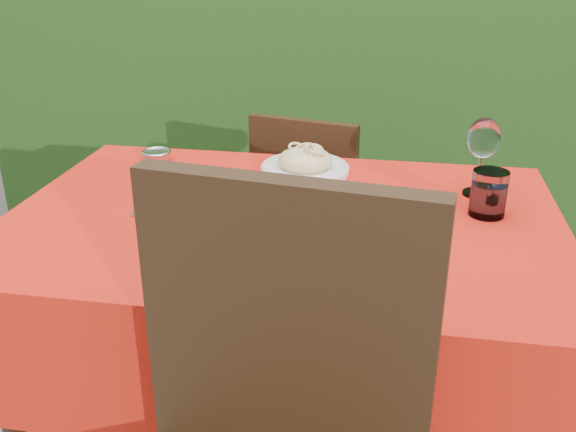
% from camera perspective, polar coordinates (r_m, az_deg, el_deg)
% --- Properties ---
extents(hedge, '(3.20, 0.55, 1.78)m').
position_cam_1_polar(hedge, '(2.91, 5.22, 15.37)').
color(hedge, black).
rests_on(hedge, ground).
extents(dining_table, '(1.26, 0.86, 0.75)m').
position_cam_1_polar(dining_table, '(1.53, -0.42, -5.08)').
color(dining_table, '#4A2717').
rests_on(dining_table, ground).
extents(chair_far, '(0.44, 0.44, 0.80)m').
position_cam_1_polar(chair_far, '(2.22, 2.12, 0.51)').
color(chair_far, black).
rests_on(chair_far, ground).
extents(pizza_plate, '(0.36, 0.36, 0.06)m').
position_cam_1_polar(pizza_plate, '(1.33, 0.54, -1.07)').
color(pizza_plate, silver).
rests_on(pizza_plate, dining_table).
extents(pasta_plate, '(0.24, 0.24, 0.07)m').
position_cam_1_polar(pasta_plate, '(1.72, 1.52, 4.66)').
color(pasta_plate, silver).
rests_on(pasta_plate, dining_table).
extents(water_glass, '(0.08, 0.08, 0.11)m').
position_cam_1_polar(water_glass, '(1.52, 17.39, 1.75)').
color(water_glass, silver).
rests_on(water_glass, dining_table).
extents(wine_glass, '(0.08, 0.08, 0.19)m').
position_cam_1_polar(wine_glass, '(1.60, 16.97, 6.33)').
color(wine_glass, silver).
rests_on(wine_glass, dining_table).
extents(fork, '(0.05, 0.21, 0.01)m').
position_cam_1_polar(fork, '(1.55, -12.31, 1.10)').
color(fork, silver).
rests_on(fork, dining_table).
extents(steel_ramekin, '(0.08, 0.08, 0.03)m').
position_cam_1_polar(steel_ramekin, '(1.85, -11.58, 5.20)').
color(steel_ramekin, '#BBBBC2').
rests_on(steel_ramekin, dining_table).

